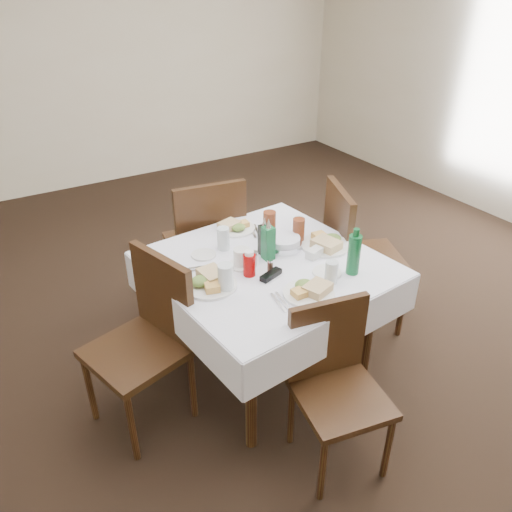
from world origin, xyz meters
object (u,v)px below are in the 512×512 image
Objects in this scene: water_w at (226,278)px; bread_basket at (284,243)px; chair_east at (353,250)px; coffee_mug at (242,258)px; oil_cruet_dark at (264,239)px; chair_north at (207,238)px; ketchup_bottle at (249,264)px; water_s at (331,272)px; chair_west at (149,332)px; green_bottle at (354,254)px; water_e at (298,228)px; chair_south at (334,375)px; oil_cruet_green at (268,242)px; water_n at (223,238)px; dining_table at (267,276)px.

water_w reaches higher than bread_basket.
chair_east is 0.61m from bread_basket.
oil_cruet_dark is at bearing 14.41° from coffee_mug.
chair_north reaches higher than oil_cruet_dark.
ketchup_bottle is 0.11m from coffee_mug.
bread_basket is 0.36m from ketchup_bottle.
ketchup_bottle is (-0.32, 0.28, 0.01)m from water_s.
chair_west is 3.63× the size of green_bottle.
water_e is 0.49m from green_bottle.
oil_cruet_green is at bearing 84.31° from chair_south.
water_n is 0.68m from water_s.
water_w is (-0.19, -0.39, 0.01)m from water_n.
dining_table is at bearing -89.27° from chair_north.
chair_east is 7.07× the size of coffee_mug.
ketchup_bottle is at bearing -9.30° from chair_west.
chair_east reaches higher than oil_cruet_dark.
oil_cruet_green is at bearing 27.76° from ketchup_bottle.
oil_cruet_dark is 0.19m from coffee_mug.
oil_cruet_dark is (0.36, 0.21, 0.02)m from water_w.
chair_north is at bearing 46.12° from chair_west.
oil_cruet_green reaches higher than oil_cruet_dark.
green_bottle reaches higher than ketchup_bottle.
chair_south is 0.90× the size of chair_west.
chair_east reaches higher than chair_west.
chair_north is at bearing 99.54° from water_s.
water_w is (0.38, -0.16, 0.29)m from chair_west.
chair_east is at bearing -6.83° from water_e.
ketchup_bottle is (0.55, -0.09, 0.28)m from chair_west.
green_bottle is (0.47, -0.37, 0.07)m from coffee_mug.
chair_west is 0.91m from bread_basket.
bread_basket reaches higher than dining_table.
chair_west is at bearing -133.88° from chair_north.
ketchup_bottle reaches higher than bread_basket.
bread_basket is at bearing 23.52° from water_w.
ketchup_bottle reaches higher than dining_table.
water_e is 0.47m from coffee_mug.
water_n is at bearing 116.78° from water_s.
water_e is 0.17m from bread_basket.
chair_east reaches higher than coffee_mug.
water_s is 0.17m from green_bottle.
water_n is 1.03× the size of water_e.
dining_table is at bearing -152.11° from bread_basket.
ketchup_bottle is at bearing 20.37° from water_w.
dining_table is 4.90× the size of green_bottle.
water_s reaches higher than dining_table.
chair_east is at bearing 1.66° from bread_basket.
water_n is 0.22m from coffee_mug.
green_bottle is (0.48, -0.27, 0.05)m from ketchup_bottle.
chair_east reaches higher than dining_table.
ketchup_bottle is (-0.11, 0.62, 0.34)m from chair_south.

